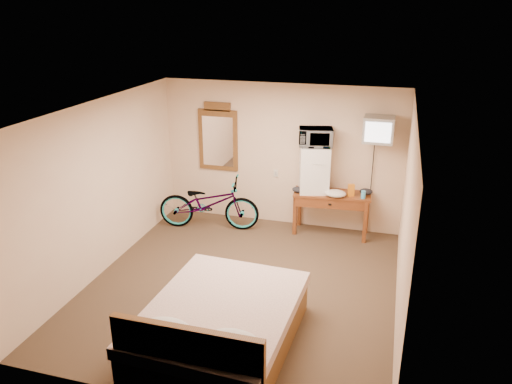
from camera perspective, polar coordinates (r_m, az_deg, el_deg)
room at (r=6.60m, az=-1.73°, el=-1.29°), size 4.60×4.64×2.50m
desk at (r=8.47m, az=8.63°, el=-0.98°), size 1.31×0.60×0.75m
mini_fridge at (r=8.37m, az=6.67°, el=2.64°), size 0.58×0.56×0.79m
microwave at (r=8.22m, az=6.83°, el=6.24°), size 0.61×0.47×0.30m
snack_bag at (r=8.33m, az=10.81°, el=0.21°), size 0.12×0.09×0.21m
blue_cup at (r=8.29m, az=12.16°, el=-0.29°), size 0.07×0.07×0.13m
cloth_cream at (r=8.28m, az=9.04°, el=-0.16°), size 0.36×0.27×0.11m
cloth_dark_a at (r=8.40m, az=4.98°, el=0.27°), size 0.25×0.19×0.09m
cloth_dark_b at (r=8.48m, az=12.47°, el=0.05°), size 0.22×0.18×0.10m
crt_television at (r=8.07m, az=13.84°, el=6.95°), size 0.47×0.58×0.41m
wall_mirror at (r=8.92m, az=-4.36°, el=6.21°), size 0.72×0.04×1.22m
bicycle at (r=8.73m, az=-5.41°, el=-1.29°), size 1.84×0.90×0.93m
bed at (r=5.88m, az=-4.24°, el=-15.05°), size 1.69×2.18×0.90m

